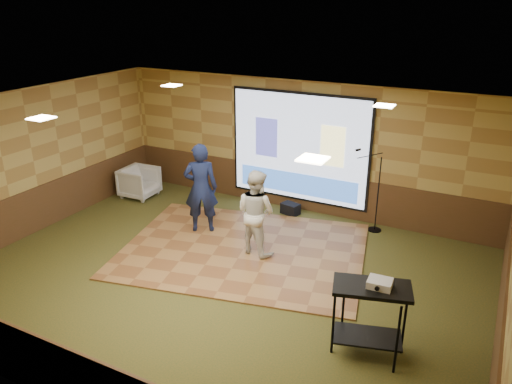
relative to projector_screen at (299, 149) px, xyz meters
The scene contains 19 objects.
ground 3.74m from the projector_screen, 90.00° to the right, with size 9.00×9.00×0.00m, color #303E1C.
room_shell 3.49m from the projector_screen, 90.00° to the right, with size 9.04×7.04×3.02m.
wainscot_back 1.00m from the projector_screen, 90.00° to the left, with size 9.00×0.04×0.95m, color #493218.
wainscot_front 6.99m from the projector_screen, 90.00° to the right, with size 9.00×0.04×0.95m, color #493218.
wainscot_left 5.73m from the projector_screen, 142.51° to the right, with size 0.04×7.00×0.95m, color #493218.
wainscot_right 5.73m from the projector_screen, 37.49° to the right, with size 0.04×7.00×0.95m, color #493218.
projector_screen is the anchor object (origin of this frame).
downlight_nw 3.12m from the projector_screen, 143.35° to the right, with size 0.32×0.32×0.02m, color beige.
downlight_ne 3.12m from the projector_screen, 36.65° to the right, with size 0.32×0.32×0.02m, color beige.
downlight_sw 5.61m from the projector_screen, 114.02° to the right, with size 0.32×0.32×0.02m, color beige.
downlight_se 5.61m from the projector_screen, 65.98° to the right, with size 0.32×0.32×0.02m, color beige.
dance_floor 2.80m from the projector_screen, 93.06° to the right, with size 4.65×3.55×0.03m, color olive.
player_left 2.47m from the projector_screen, 123.14° to the right, with size 0.70×0.46×1.91m, color #141D41.
player_right 2.44m from the projector_screen, 86.77° to the right, with size 0.81×0.63×1.68m, color silver.
av_table 5.17m from the projector_screen, 56.00° to the right, with size 1.04×0.55×1.09m.
projector 5.16m from the projector_screen, 55.03° to the right, with size 0.32×0.26×0.11m, color silver.
mic_stand 2.14m from the projector_screen, ahead, with size 0.70×0.28×1.77m.
banquet_chair 4.09m from the projector_screen, 164.19° to the right, with size 0.80×0.82×0.75m, color gray.
duffel_bag 1.39m from the projector_screen, 93.50° to the right, with size 0.41×0.27×0.25m, color black.
Camera 1 is at (4.11, -6.61, 4.71)m, focal length 35.00 mm.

